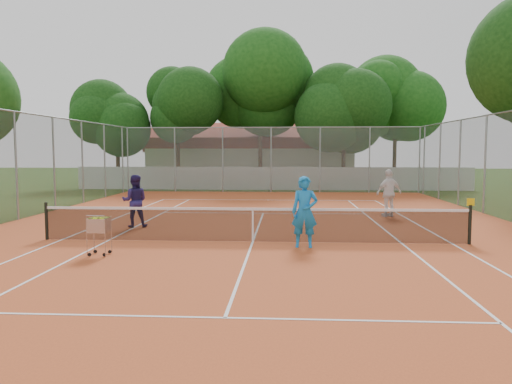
# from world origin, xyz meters

# --- Properties ---
(ground) EXTENTS (120.00, 120.00, 0.00)m
(ground) POSITION_xyz_m (0.00, 0.00, 0.00)
(ground) COLOR #1F3B10
(ground) RESTS_ON ground
(court_pad) EXTENTS (18.00, 34.00, 0.02)m
(court_pad) POSITION_xyz_m (0.00, 0.00, 0.01)
(court_pad) COLOR #BB4F24
(court_pad) RESTS_ON ground
(court_lines) EXTENTS (10.98, 23.78, 0.01)m
(court_lines) POSITION_xyz_m (0.00, 0.00, 0.02)
(court_lines) COLOR white
(court_lines) RESTS_ON court_pad
(tennis_net) EXTENTS (11.88, 0.10, 0.98)m
(tennis_net) POSITION_xyz_m (0.00, 0.00, 0.51)
(tennis_net) COLOR black
(tennis_net) RESTS_ON court_pad
(perimeter_fence) EXTENTS (18.00, 34.00, 4.00)m
(perimeter_fence) POSITION_xyz_m (0.00, 0.00, 2.00)
(perimeter_fence) COLOR slate
(perimeter_fence) RESTS_ON ground
(boundary_wall) EXTENTS (26.00, 0.30, 1.50)m
(boundary_wall) POSITION_xyz_m (0.00, 19.00, 0.75)
(boundary_wall) COLOR silver
(boundary_wall) RESTS_ON ground
(clubhouse) EXTENTS (16.40, 9.00, 4.40)m
(clubhouse) POSITION_xyz_m (-2.00, 29.00, 2.20)
(clubhouse) COLOR beige
(clubhouse) RESTS_ON ground
(tropical_trees) EXTENTS (29.00, 19.00, 10.00)m
(tropical_trees) POSITION_xyz_m (0.00, 22.00, 5.00)
(tropical_trees) COLOR black
(tropical_trees) RESTS_ON ground
(player_near) EXTENTS (0.71, 0.49, 1.88)m
(player_near) POSITION_xyz_m (1.42, -0.68, 0.96)
(player_near) COLOR #177BCA
(player_near) RESTS_ON court_pad
(player_far_left) EXTENTS (0.95, 0.80, 1.75)m
(player_far_left) POSITION_xyz_m (-4.12, 2.51, 0.90)
(player_far_left) COLOR #241C54
(player_far_left) RESTS_ON court_pad
(player_far_right) EXTENTS (1.17, 0.83, 1.84)m
(player_far_right) POSITION_xyz_m (4.90, 5.67, 0.94)
(player_far_right) COLOR silver
(player_far_right) RESTS_ON court_pad
(ball_hopper) EXTENTS (0.58, 0.58, 1.01)m
(ball_hopper) POSITION_xyz_m (-3.62, -2.02, 0.53)
(ball_hopper) COLOR #B1B2B8
(ball_hopper) RESTS_ON court_pad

